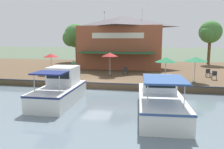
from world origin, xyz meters
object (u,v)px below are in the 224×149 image
motorboat_fourth_along (63,89)px  patio_umbrella_mid_patio_right (195,59)px  person_at_quay_edge (74,66)px  cafe_chair_far_corner_seat (73,69)px  cafe_chair_facing_river (208,73)px  patio_umbrella_mid_patio_left (110,55)px  patio_umbrella_by_entrance (166,60)px  waterfront_restaurant (123,41)px  cafe_chair_beside_entrance (125,71)px  tree_behind_restaurant (210,33)px  cafe_chair_under_first_umbrella (214,75)px  motorboat_mid_row (159,97)px  patio_umbrella_back_row (51,55)px  tree_downstream_bank (75,36)px

motorboat_fourth_along → patio_umbrella_mid_patio_right: bearing=121.7°
person_at_quay_edge → motorboat_fourth_along: bearing=14.3°
cafe_chair_far_corner_seat → cafe_chair_facing_river: bearing=91.0°
patio_umbrella_mid_patio_right → cafe_chair_far_corner_seat: (-3.00, -12.95, -1.65)m
patio_umbrella_mid_patio_left → person_at_quay_edge: patio_umbrella_mid_patio_left is taller
patio_umbrella_mid_patio_right → person_at_quay_edge: size_ratio=1.37×
patio_umbrella_by_entrance → motorboat_fourth_along: bearing=-52.1°
waterfront_restaurant → patio_umbrella_mid_patio_left: waterfront_restaurant is taller
motorboat_fourth_along → patio_umbrella_by_entrance: bearing=127.9°
cafe_chair_beside_entrance → tree_behind_restaurant: tree_behind_restaurant is taller
cafe_chair_under_first_umbrella → motorboat_mid_row: (8.70, -5.49, -0.24)m
patio_umbrella_mid_patio_left → cafe_chair_far_corner_seat: patio_umbrella_mid_patio_left is taller
patio_umbrella_mid_patio_right → cafe_chair_facing_river: 4.14m
cafe_chair_facing_river → patio_umbrella_mid_patio_left: bearing=-83.5°
patio_umbrella_back_row → motorboat_mid_row: size_ratio=0.29×
tree_behind_restaurant → tree_downstream_bank: (-0.20, -22.25, -0.50)m
waterfront_restaurant → tree_downstream_bank: size_ratio=1.76×
tree_behind_restaurant → motorboat_mid_row: bearing=-19.4°
cafe_chair_far_corner_seat → person_at_quay_edge: person_at_quay_edge is taller
cafe_chair_far_corner_seat → tree_downstream_bank: size_ratio=0.13×
person_at_quay_edge → motorboat_mid_row: size_ratio=0.21×
motorboat_mid_row → tree_behind_restaurant: 24.85m
patio_umbrella_by_entrance → tree_downstream_bank: 22.39m
cafe_chair_far_corner_seat → cafe_chair_under_first_umbrella: 15.16m
patio_umbrella_back_row → cafe_chair_under_first_umbrella: patio_umbrella_back_row is taller
patio_umbrella_mid_patio_right → waterfront_restaurant: bearing=-144.0°
motorboat_mid_row → cafe_chair_far_corner_seat: bearing=-136.3°
cafe_chair_beside_entrance → tree_downstream_bank: size_ratio=0.13×
patio_umbrella_by_entrance → cafe_chair_far_corner_seat: 10.98m
patio_umbrella_by_entrance → motorboat_mid_row: bearing=-6.0°
patio_umbrella_back_row → cafe_chair_facing_river: 17.23m
patio_umbrella_back_row → patio_umbrella_by_entrance: bearing=78.7°
patio_umbrella_by_entrance → tree_behind_restaurant: 18.22m
cafe_chair_under_first_umbrella → tree_behind_restaurant: tree_behind_restaurant is taller
patio_umbrella_mid_patio_right → cafe_chair_under_first_umbrella: (-1.64, 2.14, -1.65)m
waterfront_restaurant → patio_umbrella_back_row: size_ratio=4.92×
cafe_chair_far_corner_seat → tree_behind_restaurant: bearing=126.2°
cafe_chair_under_first_umbrella → cafe_chair_beside_entrance: bearing=-98.9°
patio_umbrella_mid_patio_left → motorboat_fourth_along: size_ratio=0.40×
cafe_chair_facing_river → cafe_chair_far_corner_seat: bearing=-89.0°
patio_umbrella_by_entrance → cafe_chair_beside_entrance: (-3.48, -4.14, -1.59)m
cafe_chair_beside_entrance → tree_behind_restaurant: (-12.92, 11.54, 4.48)m
patio_umbrella_mid_patio_right → cafe_chair_beside_entrance: (-3.04, -6.79, -1.65)m
waterfront_restaurant → cafe_chair_far_corner_seat: 10.13m
motorboat_mid_row → tree_downstream_bank: tree_downstream_bank is taller
cafe_chair_far_corner_seat → motorboat_fourth_along: size_ratio=0.13×
cafe_chair_beside_entrance → cafe_chair_far_corner_seat: bearing=-89.7°
patio_umbrella_mid_patio_left → person_at_quay_edge: bearing=-75.5°
cafe_chair_beside_entrance → tree_behind_restaurant: size_ratio=0.12×
patio_umbrella_mid_patio_right → motorboat_fourth_along: (6.31, -10.21, -1.78)m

